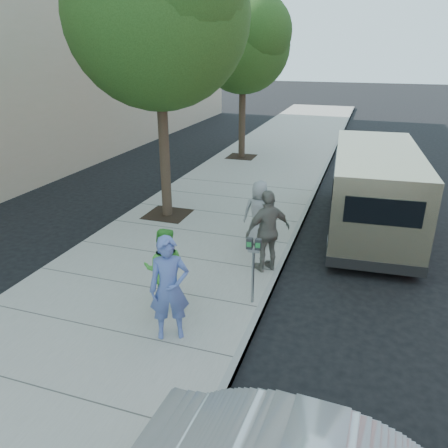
{
  "coord_description": "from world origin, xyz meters",
  "views": [
    {
      "loc": [
        3.0,
        -8.29,
        4.63
      ],
      "look_at": [
        0.23,
        -0.02,
        1.1
      ],
      "focal_mm": 35.0,
      "sensor_mm": 36.0,
      "label": 1
    }
  ],
  "objects_px": {
    "van": "(373,189)",
    "person_striped_polo": "(268,231)",
    "person_gray_shirt": "(259,213)",
    "tree_far": "(244,41)",
    "person_officer": "(169,288)",
    "tree_near": "(159,7)",
    "person_green_shirt": "(165,269)",
    "parking_meter": "(253,257)"
  },
  "relations": [
    {
      "from": "tree_far",
      "to": "parking_meter",
      "type": "bearing_deg",
      "value": -72.87
    },
    {
      "from": "tree_far",
      "to": "van",
      "type": "relative_size",
      "value": 1.06
    },
    {
      "from": "tree_far",
      "to": "person_striped_polo",
      "type": "bearing_deg",
      "value": -70.92
    },
    {
      "from": "van",
      "to": "person_gray_shirt",
      "type": "xyz_separation_m",
      "value": [
        -2.55,
        -2.08,
        -0.24
      ]
    },
    {
      "from": "person_green_shirt",
      "to": "tree_near",
      "type": "bearing_deg",
      "value": -82.8
    },
    {
      "from": "person_gray_shirt",
      "to": "person_officer",
      "type": "bearing_deg",
      "value": 73.39
    },
    {
      "from": "person_officer",
      "to": "person_green_shirt",
      "type": "distance_m",
      "value": 0.93
    },
    {
      "from": "person_green_shirt",
      "to": "person_striped_polo",
      "type": "relative_size",
      "value": 0.87
    },
    {
      "from": "tree_near",
      "to": "person_striped_polo",
      "type": "xyz_separation_m",
      "value": [
        3.45,
        -2.38,
        -4.5
      ]
    },
    {
      "from": "person_green_shirt",
      "to": "van",
      "type": "bearing_deg",
      "value": -140.57
    },
    {
      "from": "parking_meter",
      "to": "person_striped_polo",
      "type": "height_order",
      "value": "person_striped_polo"
    },
    {
      "from": "van",
      "to": "person_officer",
      "type": "relative_size",
      "value": 3.44
    },
    {
      "from": "parking_meter",
      "to": "person_striped_polo",
      "type": "bearing_deg",
      "value": 87.49
    },
    {
      "from": "van",
      "to": "person_officer",
      "type": "xyz_separation_m",
      "value": [
        -3.02,
        -6.13,
        -0.14
      ]
    },
    {
      "from": "person_striped_polo",
      "to": "parking_meter",
      "type": "bearing_deg",
      "value": 47.94
    },
    {
      "from": "van",
      "to": "person_striped_polo",
      "type": "relative_size",
      "value": 3.43
    },
    {
      "from": "parking_meter",
      "to": "person_officer",
      "type": "distance_m",
      "value": 1.75
    },
    {
      "from": "tree_far",
      "to": "parking_meter",
      "type": "height_order",
      "value": "tree_far"
    },
    {
      "from": "tree_far",
      "to": "person_green_shirt",
      "type": "distance_m",
      "value": 12.79
    },
    {
      "from": "van",
      "to": "person_striped_polo",
      "type": "height_order",
      "value": "van"
    },
    {
      "from": "person_striped_polo",
      "to": "person_green_shirt",
      "type": "bearing_deg",
      "value": 10.36
    },
    {
      "from": "parking_meter",
      "to": "person_green_shirt",
      "type": "distance_m",
      "value": 1.63
    },
    {
      "from": "tree_far",
      "to": "person_officer",
      "type": "xyz_separation_m",
      "value": [
        2.49,
        -12.79,
        -3.84
      ]
    },
    {
      "from": "van",
      "to": "person_striped_polo",
      "type": "bearing_deg",
      "value": -125.34
    },
    {
      "from": "tree_near",
      "to": "person_green_shirt",
      "type": "distance_m",
      "value": 6.69
    },
    {
      "from": "person_gray_shirt",
      "to": "person_striped_polo",
      "type": "xyz_separation_m",
      "value": [
        0.5,
        -1.25,
        0.1
      ]
    },
    {
      "from": "tree_near",
      "to": "tree_far",
      "type": "bearing_deg",
      "value": 90.0
    },
    {
      "from": "van",
      "to": "person_gray_shirt",
      "type": "bearing_deg",
      "value": -144.51
    },
    {
      "from": "parking_meter",
      "to": "person_gray_shirt",
      "type": "distance_m",
      "value": 2.69
    },
    {
      "from": "tree_far",
      "to": "person_officer",
      "type": "distance_m",
      "value": 13.58
    },
    {
      "from": "tree_near",
      "to": "tree_far",
      "type": "xyz_separation_m",
      "value": [
        -0.0,
        7.6,
        -0.66
      ]
    },
    {
      "from": "tree_near",
      "to": "person_green_shirt",
      "type": "bearing_deg",
      "value": -65.38
    },
    {
      "from": "person_green_shirt",
      "to": "person_officer",
      "type": "bearing_deg",
      "value": 103.37
    },
    {
      "from": "parking_meter",
      "to": "person_green_shirt",
      "type": "relative_size",
      "value": 0.84
    },
    {
      "from": "tree_far",
      "to": "parking_meter",
      "type": "distance_m",
      "value": 12.48
    },
    {
      "from": "tree_far",
      "to": "van",
      "type": "xyz_separation_m",
      "value": [
        5.5,
        -6.66,
        -3.7
      ]
    },
    {
      "from": "person_green_shirt",
      "to": "person_striped_polo",
      "type": "bearing_deg",
      "value": -142.93
    },
    {
      "from": "van",
      "to": "person_officer",
      "type": "height_order",
      "value": "van"
    },
    {
      "from": "tree_near",
      "to": "person_striped_polo",
      "type": "distance_m",
      "value": 6.15
    },
    {
      "from": "van",
      "to": "person_gray_shirt",
      "type": "height_order",
      "value": "van"
    },
    {
      "from": "tree_far",
      "to": "van",
      "type": "bearing_deg",
      "value": -50.42
    },
    {
      "from": "tree_near",
      "to": "person_officer",
      "type": "bearing_deg",
      "value": -64.39
    }
  ]
}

